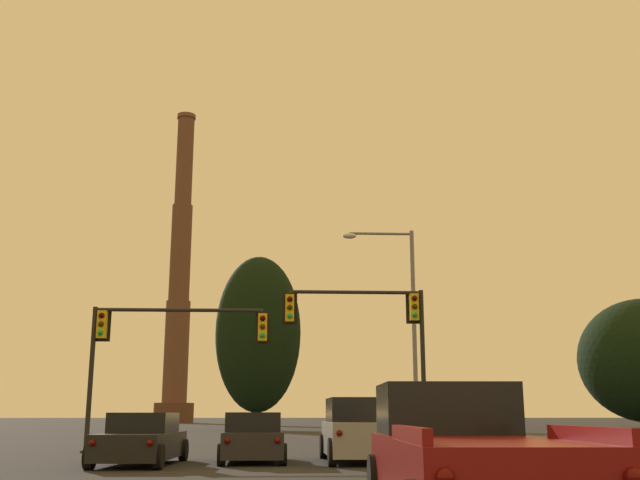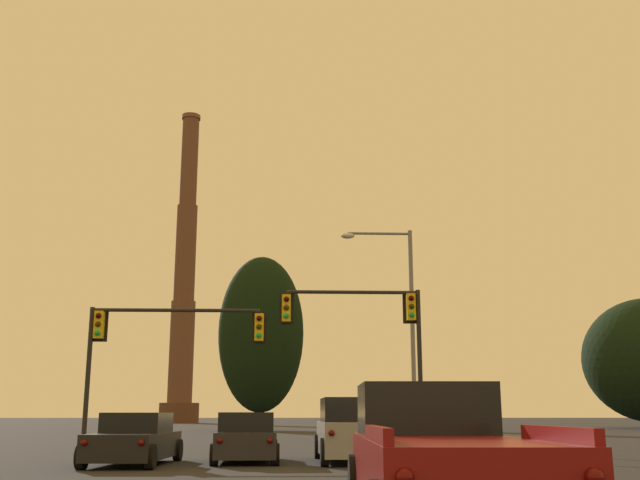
% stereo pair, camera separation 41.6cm
% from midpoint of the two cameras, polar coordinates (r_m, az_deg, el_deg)
% --- Properties ---
extents(sedan_left_lane_front, '(2.15, 4.76, 1.43)m').
position_cam_midpoint_polar(sedan_left_lane_front, '(22.41, -13.95, -14.59)').
color(sedan_left_lane_front, black).
rests_on(sedan_left_lane_front, ground_plane).
extents(hatchback_center_lane_front, '(2.03, 4.15, 1.44)m').
position_cam_midpoint_polar(hatchback_center_lane_front, '(22.98, -5.68, -14.86)').
color(hatchback_center_lane_front, '#232328').
rests_on(hatchback_center_lane_front, ground_plane).
extents(pickup_truck_right_lane_third, '(2.35, 5.56, 1.82)m').
position_cam_midpoint_polar(pickup_truck_right_lane_third, '(9.95, 9.89, -16.28)').
color(pickup_truck_right_lane_third, maroon).
rests_on(pickup_truck_right_lane_third, ground_plane).
extents(suv_right_lane_front, '(2.14, 4.92, 1.86)m').
position_cam_midpoint_polar(suv_right_lane_front, '(23.04, 2.43, -14.33)').
color(suv_right_lane_front, gray).
rests_on(suv_right_lane_front, ground_plane).
extents(traffic_light_overhead_left, '(6.85, 0.50, 5.37)m').
position_cam_midpoint_polar(traffic_light_overhead_left, '(29.27, -12.82, -7.37)').
color(traffic_light_overhead_left, black).
rests_on(traffic_light_overhead_left, ground_plane).
extents(traffic_light_overhead_right, '(5.62, 0.50, 6.12)m').
position_cam_midpoint_polar(traffic_light_overhead_right, '(29.15, 3.87, -6.60)').
color(traffic_light_overhead_right, black).
rests_on(traffic_light_overhead_right, ground_plane).
extents(street_lamp, '(3.32, 0.36, 9.70)m').
position_cam_midpoint_polar(street_lamp, '(34.26, 6.03, -5.53)').
color(street_lamp, slate).
rests_on(street_lamp, ground_plane).
extents(smokestack, '(6.35, 6.35, 52.34)m').
position_cam_midpoint_polar(smokestack, '(126.00, -10.80, -4.17)').
color(smokestack, '#523427').
rests_on(smokestack, ground_plane).
extents(treeline_far_left, '(7.74, 6.96, 15.65)m').
position_cam_midpoint_polar(treeline_far_left, '(68.78, -4.91, -7.10)').
color(treeline_far_left, black).
rests_on(treeline_far_left, ground_plane).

